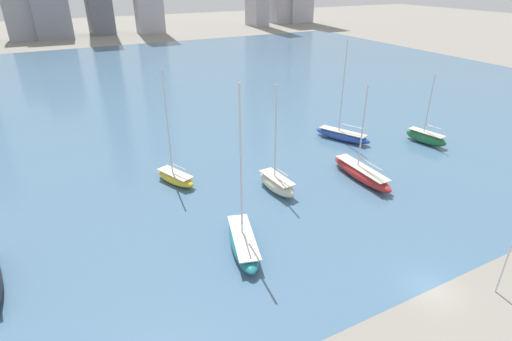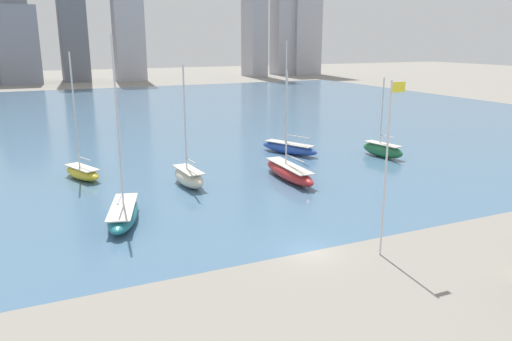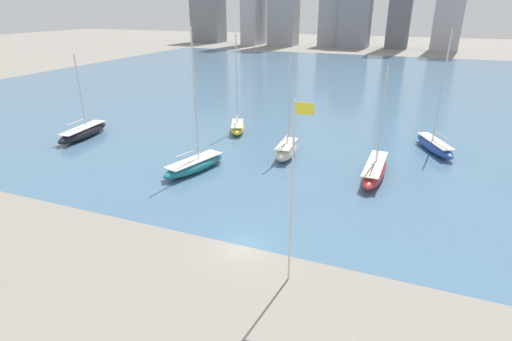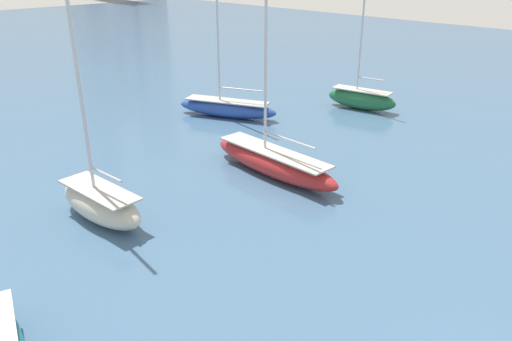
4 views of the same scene
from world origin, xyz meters
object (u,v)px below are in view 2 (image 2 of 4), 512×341
(sailboat_blue, at_px, (289,147))
(sailboat_yellow, at_px, (82,172))
(sailboat_teal, at_px, (123,212))
(flag_pole, at_px, (387,164))
(sailboat_red, at_px, (289,172))
(sailboat_cream, at_px, (189,177))
(sailboat_green, at_px, (383,150))

(sailboat_blue, bearing_deg, sailboat_yellow, 158.78)
(sailboat_blue, bearing_deg, sailboat_teal, -170.55)
(flag_pole, distance_m, sailboat_red, 21.83)
(sailboat_yellow, xyz_separation_m, sailboat_red, (21.20, -9.97, 0.03))
(flag_pole, relative_size, sailboat_cream, 0.99)
(sailboat_red, bearing_deg, flag_pole, -97.98)
(flag_pole, distance_m, sailboat_blue, 34.38)
(sailboat_teal, height_order, sailboat_red, sailboat_teal)
(sailboat_green, bearing_deg, sailboat_yellow, 161.60)
(sailboat_teal, bearing_deg, sailboat_blue, 50.38)
(sailboat_yellow, distance_m, sailboat_blue, 27.58)
(sailboat_teal, relative_size, sailboat_red, 1.31)
(flag_pole, height_order, sailboat_cream, sailboat_cream)
(sailboat_green, distance_m, sailboat_red, 17.52)
(sailboat_blue, height_order, sailboat_red, sailboat_blue)
(flag_pole, xyz_separation_m, sailboat_yellow, (-17.77, 30.69, -5.98))
(sailboat_yellow, height_order, sailboat_red, sailboat_yellow)
(sailboat_blue, distance_m, sailboat_teal, 31.23)
(flag_pole, relative_size, sailboat_teal, 0.80)
(sailboat_yellow, distance_m, sailboat_green, 38.42)
(sailboat_green, height_order, sailboat_blue, sailboat_blue)
(sailboat_cream, relative_size, sailboat_teal, 0.81)
(sailboat_cream, height_order, sailboat_blue, sailboat_blue)
(sailboat_yellow, relative_size, sailboat_red, 1.16)
(flag_pole, xyz_separation_m, sailboat_blue, (9.76, 32.42, -5.97))
(sailboat_cream, bearing_deg, sailboat_teal, -139.81)
(flag_pole, relative_size, sailboat_green, 1.20)
(sailboat_red, bearing_deg, sailboat_blue, 63.02)
(sailboat_yellow, bearing_deg, sailboat_blue, -18.62)
(sailboat_teal, bearing_deg, sailboat_green, 32.42)
(sailboat_green, bearing_deg, sailboat_teal, -174.28)
(sailboat_cream, xyz_separation_m, sailboat_blue, (17.34, 9.33, -0.15))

